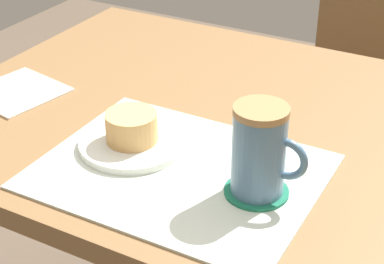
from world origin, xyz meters
The scene contains 8 objects.
dining_table centered at (0.00, 0.00, 0.67)m, with size 1.18×0.76×0.76m.
wooden_chair centered at (-0.01, 0.76, 0.50)m, with size 0.44×0.44×0.92m.
placemat centered at (-0.07, -0.19, 0.76)m, with size 0.41×0.32×0.00m, color silver.
pastry_plate centered at (-0.17, -0.16, 0.77)m, with size 0.17×0.17×0.01m, color silver.
pastry centered at (-0.17, -0.16, 0.80)m, with size 0.08×0.08×0.05m, color #E0A860.
coffee_coaster centered at (0.05, -0.18, 0.76)m, with size 0.09×0.09×0.01m, color #196B4C.
coffee_mug centered at (0.05, -0.18, 0.83)m, with size 0.11×0.08×0.13m.
paper_napkin centered at (-0.47, -0.10, 0.76)m, with size 0.15×0.15×0.00m, color silver.
Camera 1 is at (0.33, -0.88, 1.29)m, focal length 60.00 mm.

